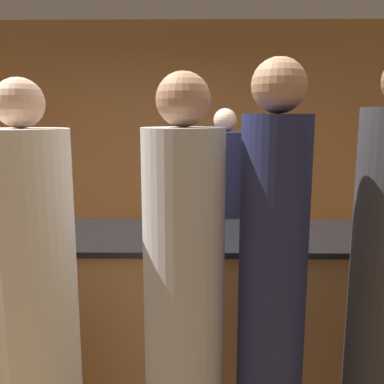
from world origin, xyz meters
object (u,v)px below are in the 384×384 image
guest_4 (184,303)px  bartender (224,222)px  guest_2 (33,309)px  wine_bottle_0 (178,219)px  guest_1 (272,295)px

guest_4 → bartender: bearing=80.8°
guest_2 → wine_bottle_0: guest_2 is taller
guest_1 → wine_bottle_0: size_ratio=6.62×
bartender → guest_4: (-0.28, -1.76, 0.07)m
guest_1 → guest_2: 1.07m
guest_1 → wine_bottle_0: 0.87m
bartender → guest_4: bearing=80.8°
bartender → guest_1: 1.78m
guest_1 → wine_bottle_0: guest_1 is taller
guest_4 → wine_bottle_0: (-0.06, 0.71, 0.21)m
bartender → guest_2: (-0.96, -1.78, 0.04)m
guest_1 → guest_4: (-0.39, 0.02, -0.05)m
guest_4 → wine_bottle_0: size_ratio=6.44×
guest_4 → wine_bottle_0: 0.75m
bartender → wine_bottle_0: (-0.34, -1.04, 0.28)m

